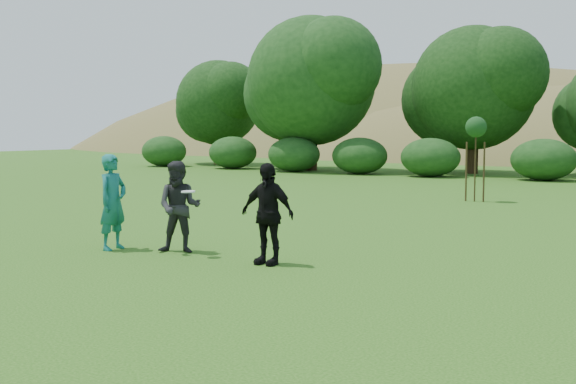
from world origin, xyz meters
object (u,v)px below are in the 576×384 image
(player_black, at_px, (267,214))
(player_grey, at_px, (179,207))
(player_teal, at_px, (113,202))
(sapling, at_px, (476,129))

(player_black, bearing_deg, player_grey, 177.12)
(player_grey, height_order, player_black, player_black)
(player_black, bearing_deg, player_teal, -174.74)
(sapling, bearing_deg, player_teal, -104.08)
(player_grey, height_order, sapling, sapling)
(sapling, bearing_deg, player_grey, -98.66)
(player_teal, bearing_deg, player_grey, -76.35)
(player_teal, relative_size, player_black, 1.05)
(player_grey, xyz_separation_m, player_black, (2.15, -0.14, 0.01))
(player_black, distance_m, sapling, 13.18)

